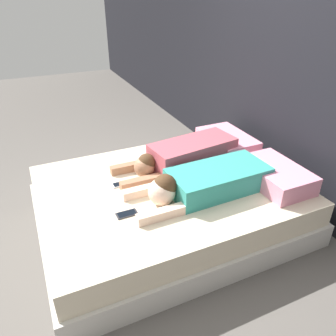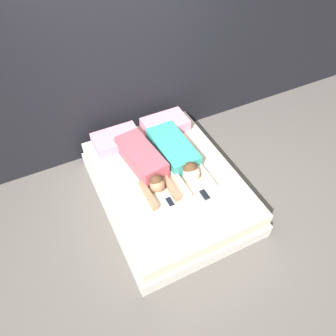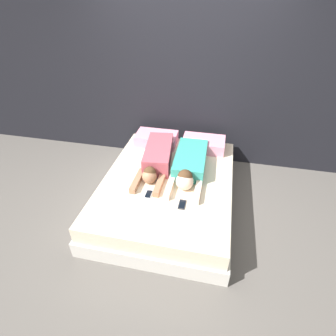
{
  "view_description": "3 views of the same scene",
  "coord_description": "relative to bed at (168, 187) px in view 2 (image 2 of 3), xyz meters",
  "views": [
    {
      "loc": [
        2.07,
        -0.95,
        1.83
      ],
      "look_at": [
        0.0,
        0.0,
        0.55
      ],
      "focal_mm": 35.0,
      "sensor_mm": 36.0,
      "label": 1
    },
    {
      "loc": [
        -1.14,
        -2.3,
        3.38
      ],
      "look_at": [
        0.0,
        0.0,
        0.55
      ],
      "focal_mm": 35.0,
      "sensor_mm": 36.0,
      "label": 2
    },
    {
      "loc": [
        0.54,
        -2.51,
        2.38
      ],
      "look_at": [
        0.0,
        0.0,
        0.55
      ],
      "focal_mm": 28.0,
      "sensor_mm": 36.0,
      "label": 3
    }
  ],
  "objects": [
    {
      "name": "wall_back",
      "position": [
        0.0,
        1.2,
        1.1
      ],
      "size": [
        12.0,
        0.06,
        2.6
      ],
      "color": "black",
      "rests_on": "ground_plane"
    },
    {
      "name": "bed",
      "position": [
        0.0,
        0.0,
        0.0
      ],
      "size": [
        1.61,
        2.09,
        0.4
      ],
      "color": "beige",
      "rests_on": "ground_plane"
    },
    {
      "name": "cell_phone_right",
      "position": [
        0.25,
        -0.44,
        0.21
      ],
      "size": [
        0.07,
        0.15,
        0.01
      ],
      "color": "#2D2D33",
      "rests_on": "bed"
    },
    {
      "name": "person_left",
      "position": [
        -0.2,
        0.25,
        0.31
      ],
      "size": [
        0.42,
        1.12,
        0.24
      ],
      "color": "#B24C59",
      "rests_on": "bed"
    },
    {
      "name": "ground_plane",
      "position": [
        0.0,
        0.0,
        -0.2
      ],
      "size": [
        12.0,
        12.0,
        0.0
      ],
      "primitive_type": "plane",
      "color": "#5B5651"
    },
    {
      "name": "person_right",
      "position": [
        0.23,
        0.21,
        0.3
      ],
      "size": [
        0.4,
        1.14,
        0.24
      ],
      "color": "teal",
      "rests_on": "bed"
    },
    {
      "name": "pillow_head_right",
      "position": [
        0.35,
        0.8,
        0.28
      ],
      "size": [
        0.6,
        0.38,
        0.15
      ],
      "color": "pink",
      "rests_on": "bed"
    },
    {
      "name": "cell_phone_left",
      "position": [
        -0.15,
        -0.35,
        0.21
      ],
      "size": [
        0.07,
        0.15,
        0.01
      ],
      "color": "silver",
      "rests_on": "bed"
    },
    {
      "name": "pillow_head_left",
      "position": [
        -0.35,
        0.8,
        0.28
      ],
      "size": [
        0.6,
        0.38,
        0.15
      ],
      "color": "pink",
      "rests_on": "bed"
    }
  ]
}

